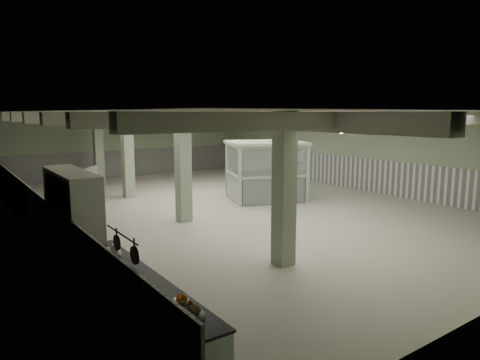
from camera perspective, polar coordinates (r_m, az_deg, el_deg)
floor at (r=16.46m, az=-1.35°, el=-3.54°), size 20.00×20.00×0.00m
ceiling at (r=16.07m, az=-1.39°, el=9.10°), size 14.00×20.00×0.02m
wall_back at (r=25.07m, az=-14.22°, el=4.66°), size 14.00×0.02×3.60m
wall_left at (r=13.62m, az=-26.67°, el=0.57°), size 0.02×20.00×3.60m
wall_right at (r=20.87m, az=14.86°, el=3.82°), size 0.02×20.00×3.60m
wainscot_left at (r=13.80m, az=-26.26°, el=-3.73°), size 0.05×19.90×1.50m
wainscot_right at (r=20.96m, az=14.70°, el=0.96°), size 0.05×19.90×1.50m
wainscot_back at (r=25.15m, az=-14.11°, el=2.27°), size 13.90×0.05×1.50m
girder at (r=14.83m, az=-9.53°, el=8.14°), size 0.45×19.90×0.40m
beam_a at (r=10.68m, az=21.78°, el=7.58°), size 13.90×0.35×0.32m
beam_b at (r=12.24m, az=11.87°, el=8.11°), size 13.90×0.35×0.32m
beam_c at (r=14.06m, az=4.34°, el=8.36°), size 13.90×0.35×0.32m
beam_d at (r=16.07m, az=-1.39°, el=8.45°), size 13.90×0.35×0.32m
beam_e at (r=18.21m, az=-5.81°, el=8.47°), size 13.90×0.35×0.32m
beam_f at (r=20.42m, az=-9.29°, el=8.45°), size 13.90×0.35×0.32m
beam_g at (r=22.70m, az=-12.09°, el=8.40°), size 13.90×0.35×0.32m
column_a at (r=9.93m, az=5.90°, el=-1.29°), size 0.42×0.42×3.60m
column_b at (r=14.05m, az=-7.59°, el=1.68°), size 0.42×0.42×3.60m
column_c at (r=18.60m, az=-14.76°, el=3.23°), size 0.42×0.42×3.60m
column_d at (r=22.38m, az=-18.36°, el=3.99°), size 0.42×0.42×3.60m
hook_rail at (r=6.34m, az=-15.51°, el=-7.03°), size 0.02×1.20×0.02m
pendant_front at (r=12.61m, az=13.37°, el=6.40°), size 0.44×0.44×0.22m
pendant_mid at (r=16.77m, az=-0.91°, el=7.21°), size 0.44×0.44×0.22m
pendant_back at (r=21.10m, az=-8.64°, el=7.47°), size 0.44×0.44×0.22m
prep_counter at (r=7.47m, az=-13.74°, el=-15.82°), size 0.81×4.62×0.91m
pitcher_near at (r=8.15m, az=-17.17°, el=-9.53°), size 0.19×0.22×0.26m
pitcher_far at (r=8.18m, az=-16.27°, el=-9.23°), size 0.21×0.25×0.31m
veg_colander at (r=5.87m, az=-6.64°, el=-17.07°), size 0.49×0.49×0.18m
orange_bowl at (r=6.25m, az=-7.89°, el=-15.89°), size 0.25×0.25×0.08m
skillet_near at (r=6.11m, az=-13.89°, el=-9.71°), size 0.03×0.26×0.26m
skillet_far at (r=6.75m, az=-16.10°, el=-8.02°), size 0.03×0.24×0.24m
walkin_cooler at (r=10.26m, az=-21.25°, el=-4.93°), size 1.13×2.63×2.41m
guard_booth at (r=17.59m, az=3.44°, el=2.72°), size 3.70×3.44×2.40m
filing_cabinet at (r=19.00m, az=7.22°, el=0.31°), size 0.48×0.68×1.46m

